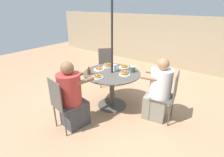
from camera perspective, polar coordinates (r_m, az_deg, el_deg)
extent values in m
plane|color=tan|center=(3.78, 0.00, -8.60)|extent=(12.00, 12.00, 0.00)
cube|color=tan|center=(6.13, 18.19, 11.27)|extent=(10.00, 0.06, 1.66)
cylinder|color=#4C4742|center=(3.77, 0.00, -8.51)|extent=(0.60, 0.60, 0.01)
cylinder|color=#4C4742|center=(3.60, 0.00, -3.71)|extent=(0.10, 0.10, 0.72)
cylinder|color=#4C4742|center=(3.44, 0.00, 1.82)|extent=(1.13, 1.13, 0.02)
cylinder|color=black|center=(3.31, 0.00, 8.73)|extent=(0.04, 0.04, 2.33)
cylinder|color=#514C47|center=(3.27, 12.18, -10.09)|extent=(0.02, 0.02, 0.45)
cylinder|color=#514C47|center=(3.56, 13.67, -7.30)|extent=(0.02, 0.02, 0.45)
cylinder|color=#514C47|center=(3.23, 18.13, -11.34)|extent=(0.02, 0.02, 0.45)
cylinder|color=#514C47|center=(3.52, 19.12, -8.40)|extent=(0.02, 0.02, 0.45)
cube|color=#514C47|center=(3.27, 16.22, -5.80)|extent=(0.47, 0.47, 0.02)
cube|color=#514C47|center=(3.15, 20.14, -2.54)|extent=(0.08, 0.38, 0.48)
cube|color=gray|center=(3.41, 13.85, -8.83)|extent=(0.45, 0.42, 0.45)
cylinder|color=white|center=(3.17, 15.68, -1.58)|extent=(0.38, 0.38, 0.53)
sphere|color=#A3704C|center=(3.04, 16.40, 4.49)|extent=(0.21, 0.21, 0.21)
cylinder|color=#A3704C|center=(3.02, 12.02, 0.15)|extent=(0.29, 0.12, 0.07)
cylinder|color=#A3704C|center=(3.29, 13.47, 2.03)|extent=(0.29, 0.12, 0.07)
cylinder|color=#514C47|center=(4.44, 0.74, -0.21)|extent=(0.02, 0.02, 0.45)
cylinder|color=#514C47|center=(4.40, -3.68, -0.45)|extent=(0.02, 0.02, 0.45)
cylinder|color=#514C47|center=(4.75, 0.14, 1.43)|extent=(0.02, 0.02, 0.45)
cylinder|color=#514C47|center=(4.72, -3.98, 1.22)|extent=(0.02, 0.02, 0.45)
cube|color=#514C47|center=(4.49, -1.73, 3.25)|extent=(0.57, 0.57, 0.02)
cube|color=#514C47|center=(4.59, -2.02, 6.96)|extent=(0.29, 0.28, 0.48)
cylinder|color=#514C47|center=(3.35, -12.82, -9.36)|extent=(0.02, 0.02, 0.45)
cylinder|color=#514C47|center=(3.10, -9.41, -11.97)|extent=(0.02, 0.02, 0.45)
cylinder|color=#514C47|center=(3.22, -18.08, -11.43)|extent=(0.02, 0.02, 0.45)
cylinder|color=#514C47|center=(2.97, -15.00, -14.38)|extent=(0.02, 0.02, 0.45)
cube|color=#514C47|center=(3.03, -14.25, -8.12)|extent=(0.46, 0.46, 0.02)
cube|color=#514C47|center=(2.84, -18.09, -5.15)|extent=(0.38, 0.08, 0.48)
cube|color=#3D3D42|center=(3.20, -12.00, -10.96)|extent=(0.43, 0.46, 0.45)
cylinder|color=#B73833|center=(2.93, -13.74, -3.40)|extent=(0.38, 0.38, 0.54)
sphere|color=brown|center=(2.79, -14.45, 3.29)|extent=(0.21, 0.21, 0.21)
cylinder|color=brown|center=(3.09, -12.19, 0.90)|extent=(0.12, 0.34, 0.07)
cylinder|color=brown|center=(2.85, -8.85, -0.82)|extent=(0.12, 0.34, 0.07)
cylinder|color=white|center=(3.33, 4.10, 1.31)|extent=(0.21, 0.21, 0.01)
cylinder|color=#AD7A3D|center=(3.33, 4.12, 1.57)|extent=(0.15, 0.15, 0.01)
cylinder|color=#AD7A3D|center=(3.32, 4.07, 1.73)|extent=(0.15, 0.15, 0.01)
cylinder|color=#AD7A3D|center=(3.31, 4.06, 1.91)|extent=(0.16, 0.16, 0.01)
cylinder|color=#AD7A3D|center=(3.32, 4.09, 2.17)|extent=(0.15, 0.15, 0.01)
ellipsoid|color=brown|center=(3.31, 4.13, 2.25)|extent=(0.12, 0.11, 0.00)
cube|color=#F4E084|center=(3.31, 4.20, 2.38)|extent=(0.02, 0.02, 0.01)
cylinder|color=white|center=(3.21, -4.76, 0.41)|extent=(0.21, 0.21, 0.01)
cylinder|color=#AD7A3D|center=(3.21, -4.71, 0.66)|extent=(0.15, 0.15, 0.01)
cylinder|color=#AD7A3D|center=(3.20, -4.72, 0.82)|extent=(0.16, 0.16, 0.01)
ellipsoid|color=brown|center=(3.19, -4.78, 0.97)|extent=(0.13, 0.12, 0.00)
cube|color=#F4E084|center=(3.19, -5.00, 1.06)|extent=(0.02, 0.02, 0.01)
cylinder|color=white|center=(3.58, -4.28, 2.92)|extent=(0.21, 0.21, 0.01)
cylinder|color=#AD7A3D|center=(3.57, -4.26, 3.06)|extent=(0.15, 0.15, 0.01)
cylinder|color=#AD7A3D|center=(3.58, -4.28, 3.27)|extent=(0.16, 0.16, 0.01)
ellipsoid|color=brown|center=(3.57, -4.29, 3.33)|extent=(0.13, 0.12, 0.00)
cube|color=#F4E084|center=(3.56, -4.35, 3.40)|extent=(0.03, 0.03, 0.01)
cylinder|color=white|center=(3.70, 3.91, 3.66)|extent=(0.21, 0.21, 0.01)
cylinder|color=#AD7A3D|center=(3.69, 3.96, 3.82)|extent=(0.16, 0.16, 0.01)
cylinder|color=#AD7A3D|center=(3.69, 3.99, 4.01)|extent=(0.16, 0.16, 0.01)
cylinder|color=#AD7A3D|center=(3.69, 3.93, 4.17)|extent=(0.15, 0.15, 0.01)
ellipsoid|color=brown|center=(3.69, 3.93, 4.32)|extent=(0.12, 0.11, 0.00)
cube|color=#F4E084|center=(3.69, 3.81, 4.44)|extent=(0.03, 0.03, 0.01)
cylinder|color=white|center=(3.74, -1.39, 3.88)|extent=(0.21, 0.21, 0.01)
cylinder|color=#AD7A3D|center=(3.73, -1.37, 4.07)|extent=(0.15, 0.15, 0.01)
cylinder|color=#AD7A3D|center=(3.72, -1.40, 4.26)|extent=(0.16, 0.16, 0.01)
cylinder|color=#AD7A3D|center=(3.72, -1.44, 4.47)|extent=(0.15, 0.15, 0.01)
cylinder|color=#AD7A3D|center=(3.72, -1.42, 4.72)|extent=(0.15, 0.15, 0.01)
ellipsoid|color=brown|center=(3.71, -1.40, 4.81)|extent=(0.12, 0.11, 0.00)
cube|color=#F4E084|center=(3.71, -1.33, 4.91)|extent=(0.03, 0.03, 0.01)
cylinder|color=#602D0F|center=(3.36, -7.56, 2.22)|extent=(0.06, 0.06, 0.11)
cylinder|color=#602D0F|center=(3.34, -7.63, 3.42)|extent=(0.03, 0.03, 0.05)
torus|color=#602D0F|center=(3.34, -7.22, 2.37)|extent=(0.05, 0.01, 0.05)
cylinder|color=#33513D|center=(3.47, 6.75, 2.99)|extent=(0.09, 0.09, 0.11)
cylinder|color=white|center=(3.45, 6.80, 3.91)|extent=(0.10, 0.10, 0.01)
cylinder|color=silver|center=(3.49, 0.99, 3.51)|extent=(0.07, 0.07, 0.13)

